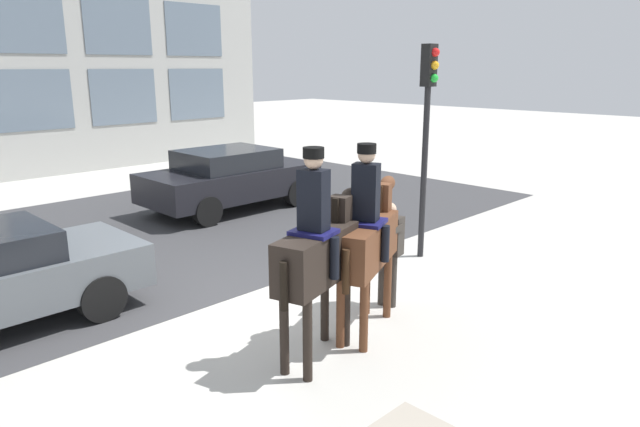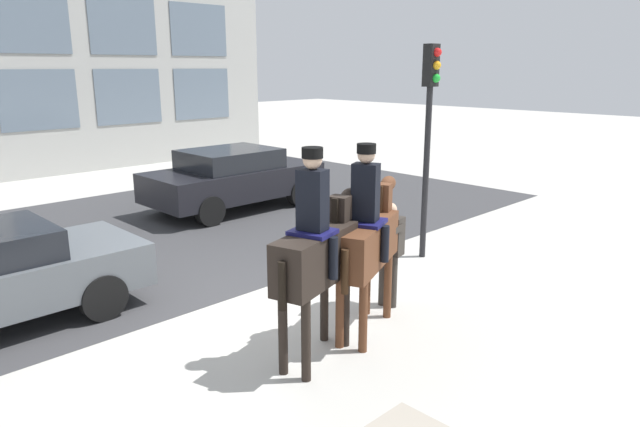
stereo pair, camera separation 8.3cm
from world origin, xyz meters
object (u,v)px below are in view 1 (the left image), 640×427
(mounted_horse_companion, at_px, (368,237))
(street_car_far_lane, at_px, (230,178))
(traffic_light, at_px, (427,118))
(mounted_horse_lead, at_px, (318,251))
(pedestrian_bystander, at_px, (389,246))

(mounted_horse_companion, relative_size, street_car_far_lane, 0.59)
(street_car_far_lane, xyz_separation_m, traffic_light, (0.32, -5.51, 1.79))
(mounted_horse_lead, distance_m, street_car_far_lane, 7.86)
(mounted_horse_companion, bearing_deg, pedestrian_bystander, -3.49)
(pedestrian_bystander, bearing_deg, mounted_horse_lead, -0.36)
(mounted_horse_lead, distance_m, mounted_horse_companion, 1.00)
(traffic_light, bearing_deg, street_car_far_lane, 93.32)
(mounted_horse_lead, xyz_separation_m, street_car_far_lane, (3.76, 6.88, -0.57))
(pedestrian_bystander, relative_size, street_car_far_lane, 0.36)
(pedestrian_bystander, height_order, traffic_light, traffic_light)
(traffic_light, bearing_deg, pedestrian_bystander, -156.50)
(pedestrian_bystander, height_order, street_car_far_lane, pedestrian_bystander)
(mounted_horse_companion, bearing_deg, traffic_light, -0.68)
(mounted_horse_lead, bearing_deg, mounted_horse_companion, -10.96)
(street_car_far_lane, distance_m, traffic_light, 5.81)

